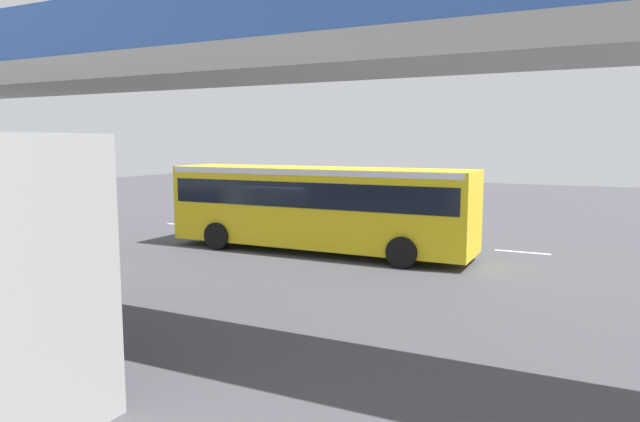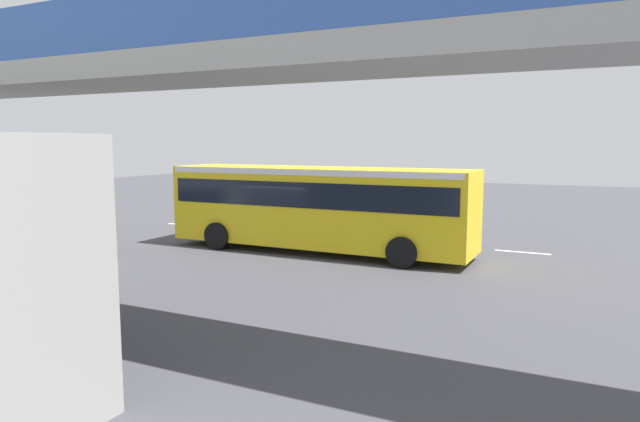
{
  "view_description": "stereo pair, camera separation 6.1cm",
  "coord_description": "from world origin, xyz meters",
  "px_view_note": "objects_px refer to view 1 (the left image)",
  "views": [
    {
      "loc": [
        -10.35,
        18.56,
        4.08
      ],
      "look_at": [
        -1.39,
        0.3,
        1.6
      ],
      "focal_mm": 31.73,
      "sensor_mm": 36.0,
      "label": 1
    },
    {
      "loc": [
        -10.4,
        18.54,
        4.08
      ],
      "look_at": [
        -1.39,
        0.3,
        1.6
      ],
      "focal_mm": 31.73,
      "sensor_mm": 36.0,
      "label": 2
    }
  ],
  "objects_px": {
    "traffic_sign": "(376,196)",
    "pedestrian": "(60,226)",
    "parked_van": "(17,228)",
    "city_bus": "(318,202)",
    "bicycle_red": "(36,229)"
  },
  "relations": [
    {
      "from": "parked_van",
      "to": "traffic_sign",
      "type": "height_order",
      "value": "traffic_sign"
    },
    {
      "from": "pedestrian",
      "to": "city_bus",
      "type": "bearing_deg",
      "value": -156.81
    },
    {
      "from": "bicycle_red",
      "to": "pedestrian",
      "type": "distance_m",
      "value": 3.64
    },
    {
      "from": "pedestrian",
      "to": "traffic_sign",
      "type": "distance_m",
      "value": 12.44
    },
    {
      "from": "city_bus",
      "to": "traffic_sign",
      "type": "bearing_deg",
      "value": -109.49
    },
    {
      "from": "traffic_sign",
      "to": "pedestrian",
      "type": "bearing_deg",
      "value": 34.58
    },
    {
      "from": "city_bus",
      "to": "parked_van",
      "type": "distance_m",
      "value": 10.46
    },
    {
      "from": "parked_van",
      "to": "bicycle_red",
      "type": "xyz_separation_m",
      "value": [
        3.94,
        -3.65,
        -0.81
      ]
    },
    {
      "from": "bicycle_red",
      "to": "parked_van",
      "type": "bearing_deg",
      "value": 137.22
    },
    {
      "from": "city_bus",
      "to": "parked_van",
      "type": "xyz_separation_m",
      "value": [
        8.46,
        6.1,
        -0.7
      ]
    },
    {
      "from": "city_bus",
      "to": "bicycle_red",
      "type": "xyz_separation_m",
      "value": [
        12.4,
        2.46,
        -1.51
      ]
    },
    {
      "from": "bicycle_red",
      "to": "city_bus",
      "type": "bearing_deg",
      "value": -168.8
    },
    {
      "from": "pedestrian",
      "to": "traffic_sign",
      "type": "height_order",
      "value": "traffic_sign"
    },
    {
      "from": "city_bus",
      "to": "traffic_sign",
      "type": "xyz_separation_m",
      "value": [
        -1.11,
        -3.14,
        0.01
      ]
    },
    {
      "from": "parked_van",
      "to": "pedestrian",
      "type": "xyz_separation_m",
      "value": [
        0.64,
        -2.21,
        -0.3
      ]
    }
  ]
}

